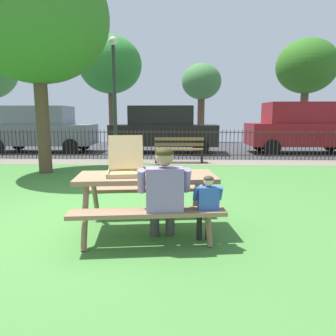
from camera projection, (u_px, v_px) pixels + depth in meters
The scene contains 18 objects.
ground at pixel (114, 197), 6.02m from camera, with size 28.00×10.60×0.02m, color #47823A.
cobblestone_walkway at pixel (141, 162), 10.55m from camera, with size 28.00×1.40×0.01m, color gray.
street_asphalt at pixel (152, 148), 15.02m from camera, with size 28.00×7.66×0.01m, color #38383D.
picnic_table_foreground at pixel (147, 188), 4.13m from camera, with size 1.96×1.67×0.79m.
pizza_box_open at pixel (126, 167), 4.13m from camera, with size 0.54×0.62×0.50m.
pizza_slice_on_table at pixel (155, 175), 4.08m from camera, with size 0.24×0.21×0.02m.
adult_at_table at pixel (164, 192), 3.64m from camera, with size 0.63×0.62×1.19m.
child_at_table at pixel (207, 203), 3.68m from camera, with size 0.35×0.35×0.86m.
iron_fence_streetside at pixel (143, 144), 11.16m from camera, with size 23.94×0.03×1.05m.
park_bench_center at pixel (179, 150), 10.31m from camera, with size 1.61×0.49×0.85m.
lamp_post_walkway at pixel (114, 87), 10.02m from camera, with size 0.28×0.28×3.99m.
tree_midground_left at pixel (36, 17), 7.89m from camera, with size 3.69×3.69×5.69m.
parked_car_far_left at pixel (41, 129), 13.19m from camera, with size 4.42×1.96×1.94m.
parked_car_left at pixel (164, 129), 13.03m from camera, with size 4.49×2.10×1.94m.
parked_car_center at pixel (305, 127), 12.83m from camera, with size 4.61×1.98×2.08m.
far_tree_midleft at pixel (110, 65), 19.23m from camera, with size 3.87×3.87×6.39m.
far_tree_center at pixel (201, 83), 19.23m from camera, with size 2.42×2.42×4.72m.
far_tree_midright at pixel (307, 67), 18.88m from camera, with size 3.60×3.60×6.14m.
Camera 1 is at (1.24, -4.51, 1.53)m, focal length 33.37 mm.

